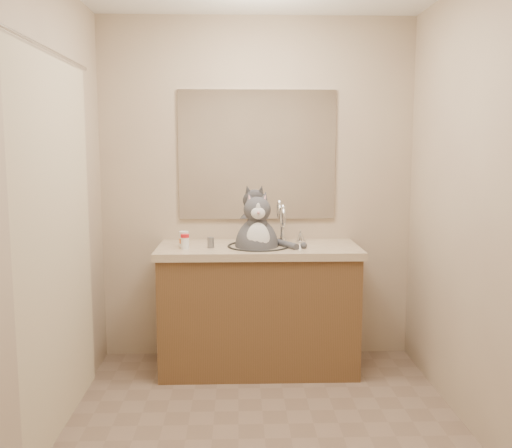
{
  "coord_description": "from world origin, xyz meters",
  "views": [
    {
      "loc": [
        -0.13,
        -2.79,
        1.51
      ],
      "look_at": [
        -0.03,
        0.65,
        1.04
      ],
      "focal_mm": 40.0,
      "sensor_mm": 36.0,
      "label": 1
    }
  ],
  "objects_px": {
    "pill_bottle_redcap": "(185,241)",
    "grey_canister": "(211,243)",
    "pill_bottle_orange": "(184,239)",
    "cat": "(257,243)"
  },
  "relations": [
    {
      "from": "pill_bottle_redcap",
      "to": "grey_canister",
      "type": "height_order",
      "value": "pill_bottle_redcap"
    },
    {
      "from": "pill_bottle_redcap",
      "to": "pill_bottle_orange",
      "type": "distance_m",
      "value": 0.07
    },
    {
      "from": "pill_bottle_orange",
      "to": "grey_canister",
      "type": "height_order",
      "value": "pill_bottle_orange"
    },
    {
      "from": "cat",
      "to": "pill_bottle_redcap",
      "type": "distance_m",
      "value": 0.48
    },
    {
      "from": "cat",
      "to": "pill_bottle_orange",
      "type": "height_order",
      "value": "cat"
    },
    {
      "from": "cat",
      "to": "pill_bottle_redcap",
      "type": "relative_size",
      "value": 6.05
    },
    {
      "from": "pill_bottle_orange",
      "to": "grey_canister",
      "type": "distance_m",
      "value": 0.18
    },
    {
      "from": "cat",
      "to": "pill_bottle_redcap",
      "type": "bearing_deg",
      "value": -174.75
    },
    {
      "from": "cat",
      "to": "pill_bottle_redcap",
      "type": "height_order",
      "value": "cat"
    },
    {
      "from": "cat",
      "to": "pill_bottle_orange",
      "type": "bearing_deg",
      "value": 177.04
    }
  ]
}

